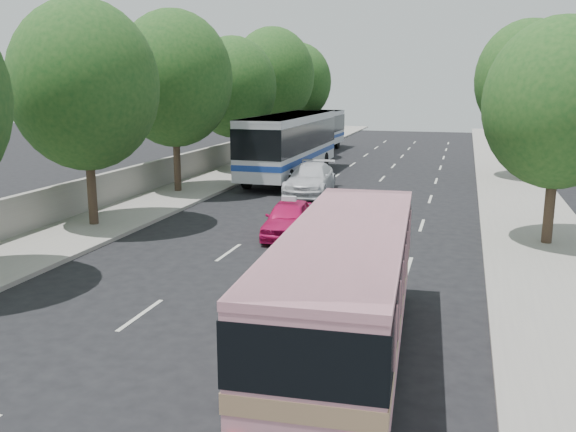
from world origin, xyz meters
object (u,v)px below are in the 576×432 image
(tour_coach_rear, at_px, (315,129))
(tour_coach_front, at_px, (290,140))
(white_pickup, at_px, (310,179))
(pink_bus, at_px, (346,280))
(pink_taxi, at_px, (289,218))

(tour_coach_rear, bearing_deg, tour_coach_front, -80.42)
(white_pickup, bearing_deg, pink_bus, -77.22)
(pink_bus, height_order, pink_taxi, pink_bus)
(pink_taxi, relative_size, white_pickup, 0.75)
(pink_taxi, bearing_deg, tour_coach_rear, 96.96)
(pink_taxi, height_order, white_pickup, white_pickup)
(pink_bus, relative_size, white_pickup, 1.72)
(tour_coach_rear, bearing_deg, white_pickup, -74.93)
(pink_bus, relative_size, tour_coach_rear, 0.82)
(pink_taxi, height_order, tour_coach_front, tour_coach_front)
(white_pickup, bearing_deg, pink_taxi, -84.28)
(pink_taxi, xyz_separation_m, tour_coach_front, (-3.96, 14.06, 1.62))
(white_pickup, xyz_separation_m, tour_coach_rear, (-4.30, 18.83, 1.22))
(tour_coach_front, bearing_deg, tour_coach_rear, 97.59)
(pink_bus, distance_m, tour_coach_rear, 39.23)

